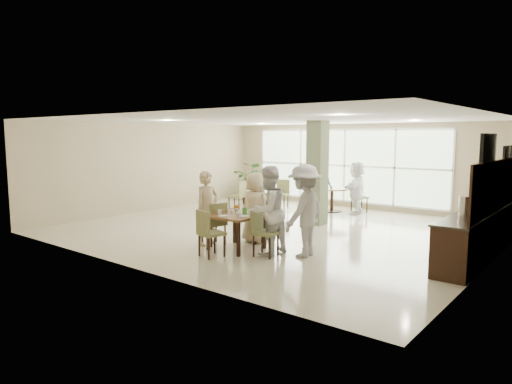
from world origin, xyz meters
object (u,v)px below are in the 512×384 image
Objects in this scene: potted_plant at (252,181)px; teen_left at (207,208)px; adult_standing at (313,181)px; teen_right at (268,211)px; main_table at (236,219)px; teen_standing at (304,211)px; teen_far at (255,208)px; round_table_left at (255,191)px; buffet_counter at (483,228)px; round_table_right at (332,194)px; adult_b at (357,188)px; adult_a at (317,188)px.

teen_left is at bearing -58.69° from potted_plant.
adult_standing is at bearing -1.91° from potted_plant.
adult_standing is at bearing -151.14° from teen_right.
potted_plant is 0.79× the size of teen_right.
teen_right reaches higher than teen_left.
teen_standing reaches higher than main_table.
main_table is at bearing 99.91° from teen_far.
round_table_left is 7.62m from buffet_counter.
potted_plant reaches higher than main_table.
main_table is 0.70× the size of potted_plant.
teen_left is (0.08, -5.68, 0.25)m from round_table_right.
potted_plant is 2.71m from adult_standing.
teen_left reaches higher than teen_far.
teen_standing is 1.13× the size of adult_b.
teen_far is at bearing -81.16° from round_table_right.
teen_standing is (2.18, 0.52, 0.10)m from teen_left.
adult_a is at bearing 159.59° from buffet_counter.
adult_a is 0.95× the size of adult_standing.
teen_far is 1.10m from teen_right.
teen_far reaches higher than main_table.
buffet_counter reaches higher than teen_right.
buffet_counter reaches higher than teen_far.
buffet_counter reaches higher than main_table.
main_table is 0.21× the size of buffet_counter.
teen_standing reaches higher than teen_right.
adult_standing is (-1.03, 6.05, 0.08)m from teen_left.
adult_b is at bearing 5.55° from round_table_right.
round_table_right is at bearing -99.35° from adult_b.
teen_standing reaches higher than round_table_left.
adult_a is at bearing -21.08° from potted_plant.
round_table_right is 0.58× the size of teen_standing.
main_table is 0.94× the size of round_table_right.
adult_a reaches higher than round_table_right.
main_table is at bearing -53.37° from potted_plant.
buffet_counter is 4.35m from teen_right.
teen_standing reaches higher than adult_a.
adult_a is (3.68, -1.42, 0.14)m from potted_plant.
adult_a is 1.30m from adult_b.
round_table_right is 0.60× the size of adult_standing.
adult_b is (0.06, 4.93, 0.02)m from teen_far.
buffet_counter is at bearing -29.30° from round_table_right.
potted_plant is 0.87× the size of teen_left.
teen_far is 5.49m from adult_standing.
teen_far is 0.93× the size of adult_a.
teen_right is at bearing -65.20° from teen_standing.
adult_b is (4.47, -0.38, 0.10)m from potted_plant.
adult_b is at bearing -4.88° from potted_plant.
teen_right is at bearing -6.65° from adult_b.
teen_left reaches higher than main_table.
teen_left is at bearing 115.12° from adult_standing.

